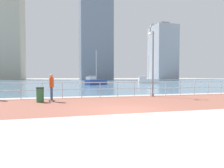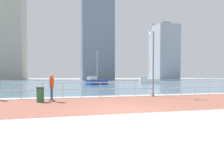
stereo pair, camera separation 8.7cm
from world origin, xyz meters
The scene contains 12 objects.
ground centered at (0.00, 40.00, 0.00)m, with size 220.00×220.00×0.00m, color #ADAAA5.
brick_paving centered at (0.00, 2.73, 0.00)m, with size 28.00×6.68×0.01m, color #935647.
harbor_water centered at (0.00, 51.07, 0.00)m, with size 180.00×88.00×0.00m, color slate.
waterfront_railing centered at (0.00, 6.07, 0.80)m, with size 25.25×0.06×1.16m.
lamppost centered at (3.99, 5.37, 3.15)m, with size 0.70×0.62×5.69m.
skateboarder centered at (-3.44, 4.17, 1.05)m, with size 0.41×0.56×1.75m.
trash_bin centered at (-4.11, 4.07, 0.47)m, with size 0.46×0.46×0.93m.
sailboat_ivory centered at (16.41, 33.14, 0.62)m, with size 4.83×2.39×6.50m.
sailboat_yellow centered at (3.07, 27.19, 0.62)m, with size 4.57×3.86×6.48m.
tower_slate centered at (-30.51, 99.35, 23.60)m, with size 14.49×14.47×48.87m.
tower_glass centered at (53.03, 92.42, 15.39)m, with size 12.50×14.63×32.44m.
tower_concrete centered at (11.26, 78.11, 22.49)m, with size 14.01×12.57×46.65m.
Camera 2 is at (-2.56, -8.29, 1.59)m, focal length 30.50 mm.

